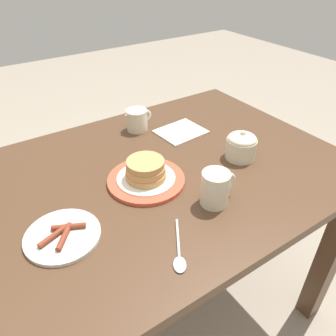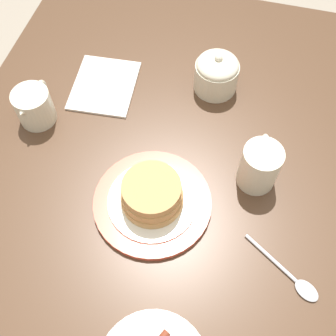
% 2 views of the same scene
% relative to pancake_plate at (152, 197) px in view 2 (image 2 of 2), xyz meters
% --- Properties ---
extents(ground_plane, '(8.00, 8.00, 0.00)m').
position_rel_pancake_plate_xyz_m(ground_plane, '(-0.00, 0.03, -0.79)').
color(ground_plane, gray).
extents(dining_table, '(1.32, 0.85, 0.76)m').
position_rel_pancake_plate_xyz_m(dining_table, '(-0.00, 0.03, -0.15)').
color(dining_table, '#4C3321').
rests_on(dining_table, ground_plane).
extents(pancake_plate, '(0.23, 0.23, 0.07)m').
position_rel_pancake_plate_xyz_m(pancake_plate, '(0.00, 0.00, 0.00)').
color(pancake_plate, '#DB5138').
rests_on(pancake_plate, dining_table).
extents(coffee_mug, '(0.11, 0.08, 0.10)m').
position_rel_pancake_plate_xyz_m(coffee_mug, '(0.11, -0.19, 0.02)').
color(coffee_mug, beige).
rests_on(coffee_mug, dining_table).
extents(creamer_pitcher, '(0.12, 0.08, 0.09)m').
position_rel_pancake_plate_xyz_m(creamer_pitcher, '(0.14, 0.30, 0.02)').
color(creamer_pitcher, beige).
rests_on(creamer_pitcher, dining_table).
extents(sugar_bowl, '(0.10, 0.10, 0.10)m').
position_rel_pancake_plate_xyz_m(sugar_bowl, '(0.32, -0.06, 0.02)').
color(sugar_bowl, beige).
rests_on(sugar_bowl, dining_table).
extents(napkin, '(0.18, 0.15, 0.01)m').
position_rel_pancake_plate_xyz_m(napkin, '(0.26, 0.19, -0.02)').
color(napkin, silver).
rests_on(napkin, dining_table).
extents(spoon, '(0.10, 0.15, 0.01)m').
position_rel_pancake_plate_xyz_m(spoon, '(-0.08, -0.29, -0.02)').
color(spoon, silver).
rests_on(spoon, dining_table).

